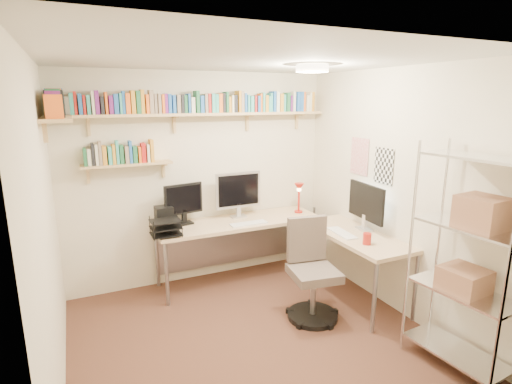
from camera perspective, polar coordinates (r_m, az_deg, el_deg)
ground at (r=4.00m, az=-0.53°, el=-19.99°), size 3.20×3.20×0.00m
room_shell at (r=3.42m, az=-0.52°, el=2.34°), size 3.24×3.04×2.52m
wall_shelves at (r=4.46m, az=-12.53°, el=10.83°), size 3.12×1.09×0.80m
corner_desk at (r=4.63m, az=0.31°, el=-4.82°), size 2.36×1.96×1.33m
office_chair at (r=4.18m, az=7.92°, el=-11.88°), size 0.54×0.55×1.02m
wire_rack at (r=3.54m, az=28.37°, el=-7.37°), size 0.46×0.84×1.87m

